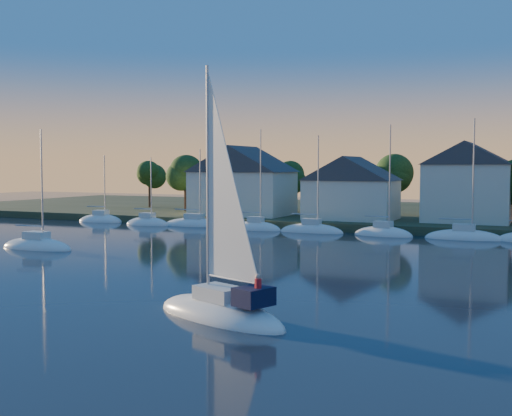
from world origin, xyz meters
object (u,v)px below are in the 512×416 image
Objects in this scene: clubhouse_east at (468,181)px; hero_sailboat at (221,307)px; drifting_sailboat_left at (37,248)px; clubhouse_west at (243,180)px; clubhouse_centre at (352,187)px.

clubhouse_east is 53.72m from hero_sailboat.
hero_sailboat is at bearing -96.38° from clubhouse_east.
clubhouse_east is 0.85× the size of drifting_sailboat_left.
clubhouse_east is 50.25m from drifting_sailboat_left.
drifting_sailboat_left is (-28.84, 17.34, -0.49)m from hero_sailboat.
clubhouse_west is 30.02m from clubhouse_east.
clubhouse_centre is 1.10× the size of clubhouse_east.
hero_sailboat reaches higher than drifting_sailboat_left.
clubhouse_west is at bearing 81.82° from drifting_sailboat_left.
drifting_sailboat_left reaches higher than clubhouse_west.
drifting_sailboat_left is (-20.78, -33.78, -5.04)m from clubhouse_centre.
clubhouse_centre is 39.98m from drifting_sailboat_left.
clubhouse_west is 35.59m from drifting_sailboat_left.
clubhouse_east reaches higher than clubhouse_west.
clubhouse_west is 16.05m from clubhouse_centre.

